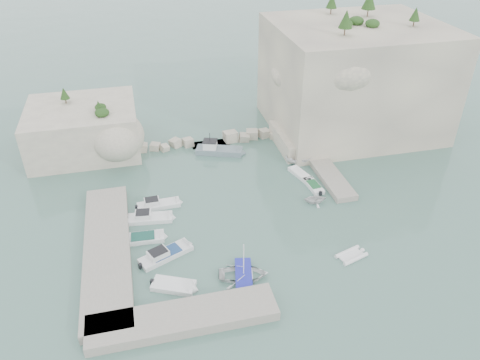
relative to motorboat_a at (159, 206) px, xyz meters
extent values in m
plane|color=#4B7065|center=(10.57, -6.85, 0.00)|extent=(400.00, 400.00, 0.00)
cube|color=beige|center=(33.57, 16.15, 8.50)|extent=(26.00, 22.00, 17.00)
cube|color=beige|center=(23.57, 11.15, 1.25)|extent=(8.00, 10.00, 2.50)
cube|color=beige|center=(-9.43, 18.15, 3.50)|extent=(16.00, 14.00, 7.00)
cube|color=#9E9689|center=(-6.43, -7.85, 0.55)|extent=(5.00, 24.00, 1.10)
cube|color=#9E9689|center=(0.57, -19.35, 0.55)|extent=(18.00, 4.00, 1.10)
cube|color=#9E9689|center=(24.07, 3.15, 0.40)|extent=(3.00, 16.00, 0.80)
cube|color=beige|center=(9.57, 15.15, 0.70)|extent=(28.00, 3.00, 1.40)
imported|color=white|center=(7.56, -14.91, 0.00)|extent=(5.89, 4.72, 1.09)
imported|color=silver|center=(19.85, -3.94, 0.00)|extent=(3.24, 2.87, 1.57)
imported|color=white|center=(21.17, 5.96, 0.00)|extent=(4.35, 2.62, 1.58)
cylinder|color=white|center=(7.56, -14.91, 2.64)|extent=(0.10, 0.10, 4.20)
cone|color=#1E4219|center=(28.57, 11.15, 19.27)|extent=(1.96, 1.96, 2.45)
cone|color=#1E4219|center=(36.57, 20.15, 19.60)|extent=(2.24, 2.24, 2.80)
cone|color=#1E4219|center=(40.57, 13.15, 18.82)|extent=(1.57, 1.57, 1.96)
cone|color=#1E4219|center=(31.57, 23.15, 19.08)|extent=(1.79, 1.79, 2.24)
cone|color=#1E4219|center=(-11.43, 20.15, 8.62)|extent=(1.40, 1.40, 1.75)
cone|color=#1E4219|center=(-6.43, 15.15, 8.30)|extent=(1.12, 1.12, 1.40)
camera|label=1|loc=(-1.26, -49.89, 35.55)|focal=35.00mm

